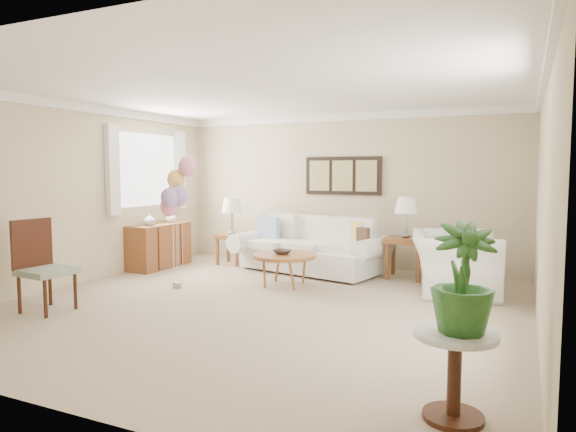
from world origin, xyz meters
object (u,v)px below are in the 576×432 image
object	(u,v)px
sofa	(311,250)
armchair	(454,263)
balloon_cluster	(176,190)
coffee_table	(284,257)
accent_chair	(42,264)

from	to	relation	value
sofa	armchair	world-z (taller)	sofa
sofa	balloon_cluster	distance (m)	2.46
coffee_table	accent_chair	world-z (taller)	accent_chair
sofa	balloon_cluster	bearing A→B (deg)	-123.66
sofa	balloon_cluster	size ratio (longest dim) A/B	1.42
accent_chair	balloon_cluster	size ratio (longest dim) A/B	0.58
coffee_table	armchair	world-z (taller)	armchair
coffee_table	armchair	bearing A→B (deg)	14.13
balloon_cluster	sofa	bearing A→B (deg)	56.34
sofa	armchair	distance (m)	2.36
accent_chair	balloon_cluster	xyz separation A→B (m)	(0.71, 1.62, 0.82)
coffee_table	accent_chair	size ratio (longest dim) A/B	0.84
balloon_cluster	armchair	bearing A→B (deg)	20.41
sofa	accent_chair	xyz separation A→B (m)	(-1.95, -3.48, 0.20)
sofa	balloon_cluster	xyz separation A→B (m)	(-1.24, -1.86, 1.02)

